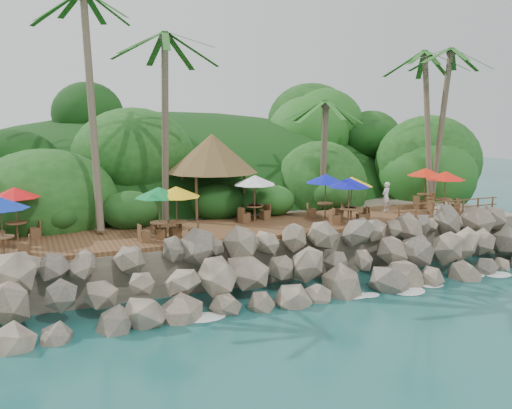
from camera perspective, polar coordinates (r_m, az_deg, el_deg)
name	(u,v)px	position (r m, az deg, el deg)	size (l,w,h in m)	color
ground	(312,305)	(23.33, 5.96, -10.52)	(140.00, 140.00, 0.00)	#19514F
land_base	(198,216)	(37.35, -6.10, -1.24)	(32.00, 25.20, 2.10)	gray
jungle_hill	(171,213)	(44.64, -8.95, -0.91)	(44.80, 28.00, 15.40)	#143811
seawall	(291,267)	(24.65, 3.72, -6.58)	(29.00, 4.00, 2.30)	gray
terrace	(256,227)	(27.91, 0.00, -2.43)	(26.00, 5.00, 0.20)	brown
jungle_foliage	(203,234)	(36.62, -5.61, -3.12)	(44.00, 16.00, 12.00)	#143811
foam_line	(309,302)	(23.57, 5.60, -10.23)	(25.20, 0.80, 0.06)	white
palms	(257,42)	(30.56, 0.11, 16.83)	(34.28, 6.79, 12.94)	brown
palapa	(212,153)	(30.86, -4.65, 5.42)	(5.25, 5.25, 4.60)	brown
dining_clusters	(266,187)	(27.54, 1.10, 1.89)	(25.85, 5.28, 2.44)	brown
railing	(448,207)	(31.60, 19.62, -0.28)	(7.20, 0.10, 1.00)	brown
waiter	(386,197)	(32.72, 13.57, 0.80)	(0.64, 0.42, 1.75)	silver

